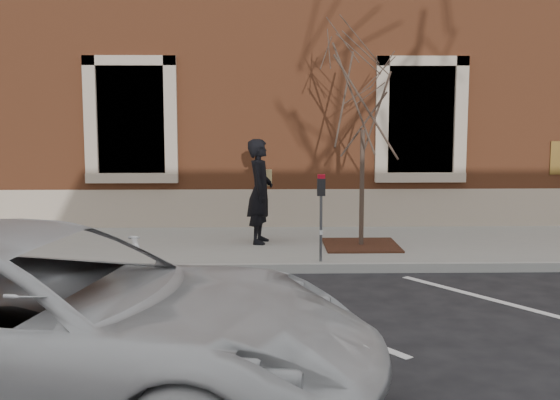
{
  "coord_description": "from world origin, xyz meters",
  "views": [
    {
      "loc": [
        -0.28,
        -11.08,
        2.62
      ],
      "look_at": [
        0.0,
        0.6,
        1.1
      ],
      "focal_mm": 45.0,
      "sensor_mm": 36.0,
      "label": 1
    }
  ],
  "objects_px": {
    "man": "(260,191)",
    "sapling": "(363,97)",
    "white_truck": "(37,324)",
    "parking_meter": "(321,201)"
  },
  "relations": [
    {
      "from": "man",
      "to": "sapling",
      "type": "distance_m",
      "value": 2.53
    },
    {
      "from": "man",
      "to": "white_truck",
      "type": "bearing_deg",
      "value": 173.61
    },
    {
      "from": "man",
      "to": "sapling",
      "type": "xyz_separation_m",
      "value": [
        1.83,
        -0.35,
        1.72
      ]
    },
    {
      "from": "sapling",
      "to": "white_truck",
      "type": "height_order",
      "value": "sapling"
    },
    {
      "from": "man",
      "to": "parking_meter",
      "type": "bearing_deg",
      "value": -140.18
    },
    {
      "from": "man",
      "to": "sapling",
      "type": "height_order",
      "value": "sapling"
    },
    {
      "from": "man",
      "to": "parking_meter",
      "type": "height_order",
      "value": "man"
    },
    {
      "from": "parking_meter",
      "to": "sapling",
      "type": "height_order",
      "value": "sapling"
    },
    {
      "from": "parking_meter",
      "to": "white_truck",
      "type": "bearing_deg",
      "value": -104.02
    },
    {
      "from": "man",
      "to": "sapling",
      "type": "bearing_deg",
      "value": -92.64
    }
  ]
}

